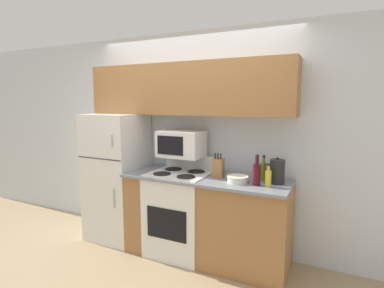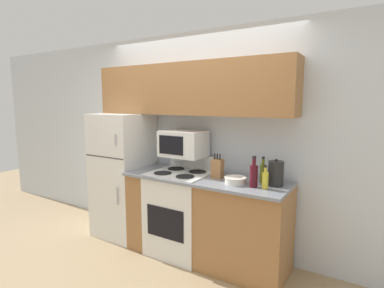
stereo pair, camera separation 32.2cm
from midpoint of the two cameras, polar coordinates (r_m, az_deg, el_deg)
name	(u,v)px [view 1 (the left image)]	position (r m, az deg, el deg)	size (l,w,h in m)	color
ground_plane	(166,263)	(3.51, -7.72, -21.63)	(12.00, 12.00, 0.00)	tan
wall_back	(193,140)	(3.65, -2.41, 0.78)	(8.00, 0.05, 2.55)	silver
lower_cabinets	(205,218)	(3.39, -0.23, -13.89)	(1.80, 0.63, 0.93)	#9E6B3D
refrigerator	(117,177)	(3.97, -16.35, -6.01)	(0.66, 0.65, 1.59)	white
upper_cabinets	(186,89)	(3.46, -3.96, 10.37)	(2.45, 0.32, 0.58)	#9E6B3D
stove	(180,212)	(3.52, -5.03, -12.77)	(0.66, 0.62, 1.10)	white
microwave	(181,144)	(3.44, -4.71, 0.03)	(0.50, 0.36, 0.30)	white
knife_block	(218,168)	(3.19, 2.14, -4.60)	(0.11, 0.09, 0.26)	#9E6B3D
bowl	(238,179)	(3.02, 5.70, -6.66)	(0.22, 0.22, 0.07)	silver
bottle_cooking_spray	(268,178)	(2.91, 11.25, -6.32)	(0.06, 0.06, 0.22)	gold
bottle_olive_oil	(263,171)	(3.12, 10.61, -5.04)	(0.06, 0.06, 0.26)	#5B6619
bottle_wine_red	(257,173)	(2.92, 9.15, -5.58)	(0.08, 0.08, 0.30)	#470F19
kettle	(277,171)	(3.03, 13.01, -5.15)	(0.15, 0.15, 0.26)	black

